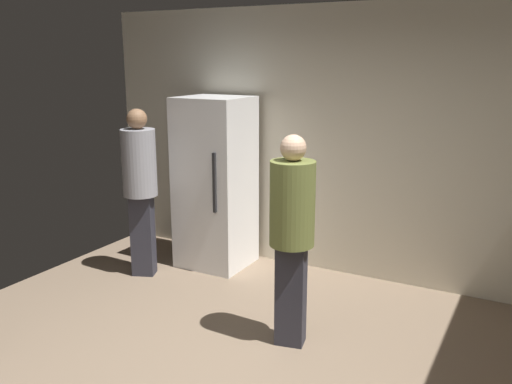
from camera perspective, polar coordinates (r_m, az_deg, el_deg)
wall_back at (r=5.57m, az=8.04°, el=5.10°), size 5.32×0.06×2.70m
refrigerator at (r=5.78m, az=-4.28°, el=0.97°), size 0.70×0.68×1.80m
person_in_gray_shirt at (r=5.56m, az=-12.03°, el=1.25°), size 0.44×0.44×1.71m
person_in_olive_shirt at (r=4.10m, az=3.78°, el=-3.53°), size 0.40×0.40×1.65m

